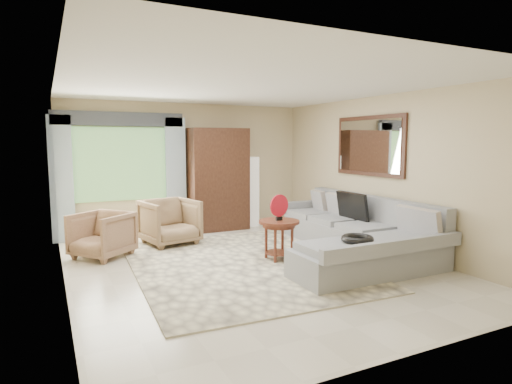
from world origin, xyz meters
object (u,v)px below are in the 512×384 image
coffee_table (279,239)px  armchair_left (102,235)px  armoire (218,179)px  tv_screen (352,206)px  potted_plant (97,230)px  armchair_right (170,222)px  sectional_sofa (356,238)px  floor_lamp (252,192)px

coffee_table → armchair_left: armchair_left is taller
coffee_table → armoire: bearing=89.2°
tv_screen → coffee_table: (-1.53, -0.17, -0.39)m
potted_plant → armoire: size_ratio=0.23×
armchair_left → armchair_right: 1.25m
sectional_sofa → floor_lamp: (-0.43, 2.96, 0.47)m
armchair_left → armchair_right: (1.19, 0.38, 0.04)m
coffee_table → armchair_left: size_ratio=0.79×
tv_screen → armchair_right: size_ratio=0.83×
sectional_sofa → potted_plant: bearing=142.9°
tv_screen → armoire: armoire is taller
potted_plant → armchair_left: bearing=-91.7°
potted_plant → armchair_right: bearing=-32.0°
potted_plant → floor_lamp: floor_lamp is taller
armchair_right → floor_lamp: 2.28m
potted_plant → floor_lamp: size_ratio=0.32×
sectional_sofa → potted_plant: 4.58m
armchair_left → potted_plant: bearing=139.1°
tv_screen → potted_plant: size_ratio=1.56×
sectional_sofa → potted_plant: (-3.65, 2.76, -0.05)m
tv_screen → floor_lamp: size_ratio=0.49×
tv_screen → armchair_right: bearing=149.9°
tv_screen → armchair_left: bearing=162.8°
tv_screen → coffee_table: bearing=-173.8°
tv_screen → potted_plant: 4.58m
sectional_sofa → floor_lamp: 3.03m
tv_screen → armchair_right: (-2.76, 1.60, -0.31)m
armoire → floor_lamp: 0.86m
coffee_table → potted_plant: coffee_table is taller
coffee_table → armoire: (0.03, 2.63, 0.72)m
sectional_sofa → coffee_table: 1.30m
armchair_right → coffee_table: bearing=-66.9°
armchair_left → armoire: size_ratio=0.38×
armchair_left → potted_plant: armchair_left is taller
sectional_sofa → armchair_right: 3.22m
armoire → floor_lamp: bearing=4.3°
armchair_right → tv_screen: bearing=-41.8°
armoire → coffee_table: bearing=-90.8°
armchair_right → floor_lamp: size_ratio=0.59×
sectional_sofa → potted_plant: sectional_sofa is taller
sectional_sofa → coffee_table: (-1.27, 0.27, 0.05)m
armchair_left → armoire: armoire is taller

